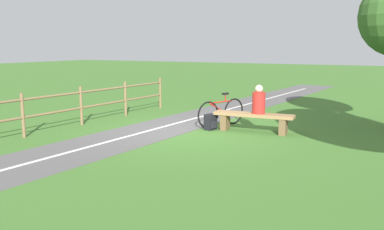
{
  "coord_description": "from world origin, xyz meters",
  "views": [
    {
      "loc": [
        -4.85,
        9.02,
        2.17
      ],
      "look_at": [
        -1.0,
        1.7,
        0.75
      ],
      "focal_mm": 37.98,
      "sensor_mm": 36.0,
      "label": 1
    }
  ],
  "objects_px": {
    "backpack": "(211,122)",
    "person_seated": "(259,101)",
    "bicycle": "(221,112)",
    "bench": "(254,119)"
  },
  "relations": [
    {
      "from": "backpack",
      "to": "person_seated",
      "type": "bearing_deg",
      "value": -168.35
    },
    {
      "from": "backpack",
      "to": "bicycle",
      "type": "bearing_deg",
      "value": -94.47
    },
    {
      "from": "person_seated",
      "to": "backpack",
      "type": "height_order",
      "value": "person_seated"
    },
    {
      "from": "person_seated",
      "to": "backpack",
      "type": "relative_size",
      "value": 1.75
    },
    {
      "from": "bench",
      "to": "person_seated",
      "type": "distance_m",
      "value": 0.47
    },
    {
      "from": "bench",
      "to": "bicycle",
      "type": "height_order",
      "value": "bicycle"
    },
    {
      "from": "person_seated",
      "to": "bicycle",
      "type": "bearing_deg",
      "value": -20.07
    },
    {
      "from": "bicycle",
      "to": "backpack",
      "type": "bearing_deg",
      "value": 18.26
    },
    {
      "from": "bicycle",
      "to": "backpack",
      "type": "height_order",
      "value": "bicycle"
    },
    {
      "from": "bench",
      "to": "bicycle",
      "type": "xyz_separation_m",
      "value": [
        1.04,
        -0.34,
        0.04
      ]
    }
  ]
}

